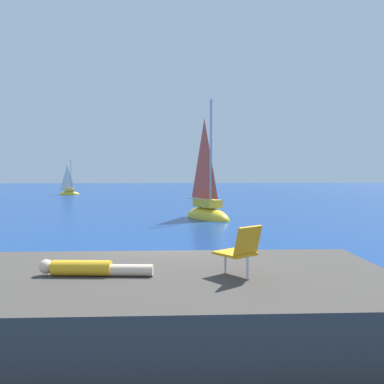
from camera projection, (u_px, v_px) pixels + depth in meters
The scene contains 7 objects.
ground_plane at pixel (164, 274), 9.45m from camera, with size 160.00×160.00×0.00m, color navy.
shore_ledge at pixel (142, 300), 6.21m from camera, with size 7.97×3.66×0.83m, color #423D38.
boulder_inland at pixel (111, 294), 7.83m from camera, with size 1.14×0.91×0.63m, color #3D3C38.
sailboat_near at pixel (207, 212), 20.67m from camera, with size 2.77×3.68×6.74m.
sailboat_far at pixel (69, 193), 42.59m from camera, with size 2.29×1.51×4.13m.
person_sunbather at pixel (90, 268), 6.06m from camera, with size 1.76×0.33×0.25m.
beach_chair at pixel (241, 248), 5.95m from camera, with size 0.74×0.76×0.80m.
Camera 1 is at (0.20, -9.36, 2.42)m, focal length 37.02 mm.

